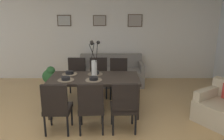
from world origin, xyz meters
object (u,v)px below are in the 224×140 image
object	(u,v)px
dining_chair_near_right	(76,75)
bowl_far_left	(93,78)
dining_table	(94,81)
dining_chair_mid_right	(118,76)
sofa	(111,74)
dining_chair_far_left	(91,105)
dining_chair_far_right	(98,75)
bowl_near_right	(69,72)
framed_picture_right	(134,21)
framed_picture_left	(64,21)
potted_plant	(49,77)
centerpiece_vase	(94,63)
framed_picture_center	(99,21)
armchair	(223,108)
bowl_near_left	(65,78)
dining_chair_mid_left	(123,105)
dining_chair_near_left	(56,106)
bowl_far_right	(95,72)

from	to	relation	value
dining_chair_near_right	bowl_far_left	bearing A→B (deg)	-64.73
dining_table	dining_chair_mid_right	size ratio (longest dim) A/B	1.96
sofa	dining_table	bearing A→B (deg)	-100.57
dining_chair_far_left	dining_chair_far_right	xyz separation A→B (m)	(0.03, 1.75, 0.00)
bowl_near_right	framed_picture_right	xyz separation A→B (m)	(1.56, 2.05, 0.96)
dining_chair_far_left	dining_chair_mid_right	xyz separation A→B (m)	(0.51, 1.69, 0.00)
dining_table	dining_chair_near_right	size ratio (longest dim) A/B	1.96
framed_picture_left	framed_picture_right	distance (m)	2.04
potted_plant	centerpiece_vase	bearing A→B (deg)	-42.92
dining_table	sofa	distance (m)	1.85
bowl_far_left	framed_picture_left	distance (m)	2.83
framed_picture_center	framed_picture_right	world-z (taller)	framed_picture_right
armchair	framed_picture_center	world-z (taller)	framed_picture_center
bowl_near_right	bowl_near_left	bearing A→B (deg)	-90.00
armchair	dining_chair_mid_left	bearing A→B (deg)	-169.34
dining_chair_far_right	bowl_near_right	xyz separation A→B (m)	(-0.57, -0.69, 0.27)
dining_chair_near_right	centerpiece_vase	world-z (taller)	centerpiece_vase
dining_chair_far_right	potted_plant	world-z (taller)	dining_chair_far_right
framed_picture_center	dining_table	bearing A→B (deg)	-90.00
sofa	armchair	xyz separation A→B (m)	(2.12, -2.26, 0.01)
bowl_near_left	armchair	size ratio (longest dim) A/B	0.15
dining_chair_near_left	bowl_far_left	size ratio (longest dim) A/B	5.41
dining_chair_far_left	dining_chair_mid_left	xyz separation A→B (m)	(0.56, 0.02, 0.00)
bowl_near_left	bowl_far_left	bearing A→B (deg)	0.00
dining_chair_far_right	bowl_near_left	world-z (taller)	dining_chair_far_right
dining_chair_mid_left	sofa	world-z (taller)	dining_chair_mid_left
bowl_far_left	framed_picture_center	bearing A→B (deg)	90.00
dining_chair_mid_right	framed_picture_left	size ratio (longest dim) A/B	2.34
bowl_far_right	armchair	xyz separation A→B (m)	(2.45, -0.69, -0.49)
centerpiece_vase	bowl_far_left	xyz separation A→B (m)	(-0.00, -0.20, -0.24)
dining_table	bowl_far_right	xyz separation A→B (m)	(0.00, 0.20, 0.12)
centerpiece_vase	framed_picture_center	bearing A→B (deg)	90.02
dining_chair_mid_right	bowl_near_right	size ratio (longest dim) A/B	5.41
centerpiece_vase	bowl_far_right	size ratio (longest dim) A/B	4.32
bowl_near_right	sofa	world-z (taller)	bowl_near_right
bowl_near_right	armchair	world-z (taller)	bowl_near_right
dining_table	dining_chair_mid_left	bearing A→B (deg)	-56.56
dining_chair_near_right	bowl_far_right	xyz separation A→B (m)	(0.51, -0.68, 0.27)
centerpiece_vase	bowl_far_left	bearing A→B (deg)	-90.26
dining_chair_near_left	bowl_far_right	world-z (taller)	dining_chair_near_left
dining_table	bowl_near_right	size ratio (longest dim) A/B	10.59
dining_chair_far_left	bowl_near_right	world-z (taller)	dining_chair_far_left
framed_picture_right	bowl_far_right	bearing A→B (deg)	-116.36
dining_chair_near_left	framed_picture_right	world-z (taller)	framed_picture_right
bowl_far_right	bowl_near_left	bearing A→B (deg)	-143.13
dining_chair_near_left	framed_picture_right	size ratio (longest dim) A/B	2.20
dining_chair_near_left	dining_chair_far_right	xyz separation A→B (m)	(0.60, 1.78, 0.00)
dining_chair_near_right	bowl_far_left	distance (m)	1.23
sofa	framed_picture_right	distance (m)	1.68
dining_chair_mid_right	sofa	xyz separation A→B (m)	(-0.18, 0.94, -0.23)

